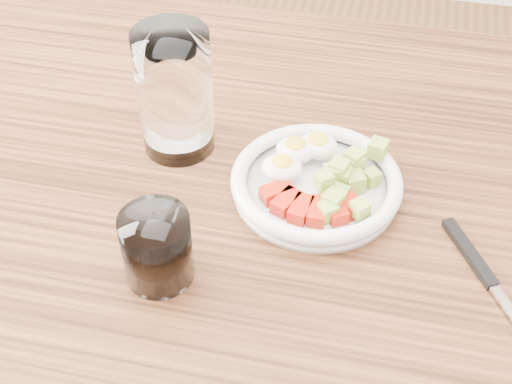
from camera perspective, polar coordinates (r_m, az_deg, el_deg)
dining_table at (r=0.86m, az=0.50°, el=-6.81°), size 1.50×0.90×0.77m
bowl at (r=0.81m, az=4.81°, el=0.88°), size 0.20×0.20×0.05m
fork at (r=0.77m, az=17.67°, el=-6.07°), size 0.11×0.18×0.01m
water_glass at (r=0.84m, az=-6.51°, el=7.92°), size 0.09×0.09×0.16m
coffee_glass at (r=0.71m, az=-7.92°, el=-4.47°), size 0.07×0.07×0.08m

